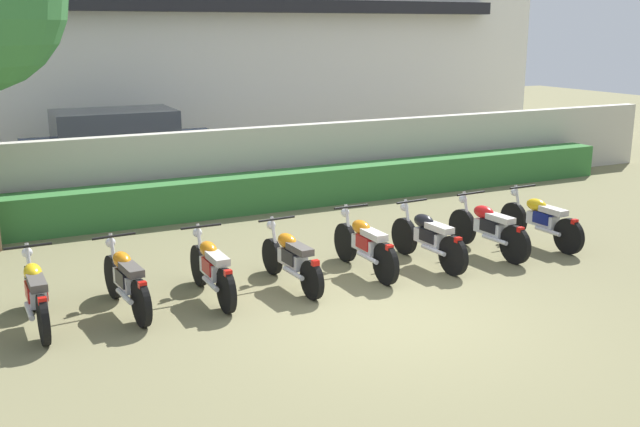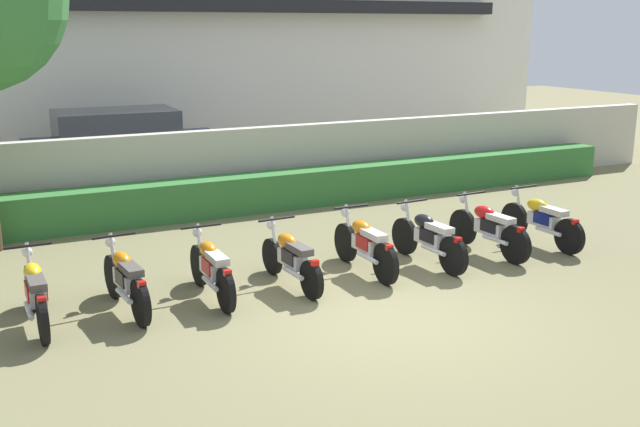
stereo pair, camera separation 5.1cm
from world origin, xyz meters
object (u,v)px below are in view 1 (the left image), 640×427
motorcycle_in_row_4 (365,244)px  motorcycle_in_row_7 (541,220)px  parked_car (123,151)px  motorcycle_in_row_1 (126,280)px  motorcycle_in_row_6 (488,228)px  motorcycle_in_row_0 (36,293)px  motorcycle_in_row_2 (212,268)px  motorcycle_in_row_5 (428,237)px  motorcycle_in_row_3 (291,258)px

motorcycle_in_row_4 → motorcycle_in_row_7: bearing=-90.5°
parked_car → motorcycle_in_row_1: size_ratio=2.45×
motorcycle_in_row_6 → motorcycle_in_row_7: (1.19, 0.03, -0.00)m
parked_car → motorcycle_in_row_0: size_ratio=2.41×
motorcycle_in_row_1 → parked_car: bearing=-16.9°
motorcycle_in_row_2 → motorcycle_in_row_4: 2.51m
motorcycle_in_row_0 → motorcycle_in_row_6: bearing=-91.0°
motorcycle_in_row_6 → motorcycle_in_row_7: 1.19m
motorcycle_in_row_1 → motorcycle_in_row_5: size_ratio=0.97×
motorcycle_in_row_6 → motorcycle_in_row_4: bearing=84.5°
motorcycle_in_row_4 → motorcycle_in_row_5: motorcycle_in_row_4 is taller
motorcycle_in_row_4 → motorcycle_in_row_7: motorcycle_in_row_4 is taller
motorcycle_in_row_4 → motorcycle_in_row_0: bearing=90.4°
motorcycle_in_row_2 → motorcycle_in_row_5: 3.62m
motorcycle_in_row_0 → motorcycle_in_row_3: motorcycle_in_row_0 is taller
motorcycle_in_row_0 → motorcycle_in_row_1: 1.14m
motorcycle_in_row_1 → motorcycle_in_row_7: 7.24m
motorcycle_in_row_0 → motorcycle_in_row_5: 5.96m
motorcycle_in_row_1 → motorcycle_in_row_3: motorcycle_in_row_1 is taller
motorcycle_in_row_4 → motorcycle_in_row_5: (1.12, -0.10, -0.00)m
motorcycle_in_row_2 → motorcycle_in_row_7: bearing=-89.6°
motorcycle_in_row_1 → motorcycle_in_row_3: bearing=-96.3°
motorcycle_in_row_0 → motorcycle_in_row_1: size_ratio=1.02×
parked_car → motorcycle_in_row_5: bearing=-67.2°
motorcycle_in_row_1 → motorcycle_in_row_4: 3.70m
motorcycle_in_row_0 → motorcycle_in_row_2: bearing=-91.1°
motorcycle_in_row_2 → motorcycle_in_row_5: bearing=-90.6°
motorcycle_in_row_0 → motorcycle_in_row_5: bearing=-91.4°
motorcycle_in_row_0 → motorcycle_in_row_1: bearing=-90.0°
motorcycle_in_row_2 → motorcycle_in_row_6: bearing=-90.0°
parked_car → motorcycle_in_row_4: size_ratio=2.38×
motorcycle_in_row_5 → motorcycle_in_row_6: (1.24, 0.03, 0.00)m
motorcycle_in_row_4 → motorcycle_in_row_3: bearing=93.2°
parked_car → motorcycle_in_row_0: bearing=-108.7°
motorcycle_in_row_6 → parked_car: bearing=25.4°
parked_car → motorcycle_in_row_2: size_ratio=2.47×
motorcycle_in_row_0 → motorcycle_in_row_2: size_ratio=1.03×
motorcycle_in_row_2 → motorcycle_in_row_6: (4.86, -0.02, 0.01)m
motorcycle_in_row_3 → motorcycle_in_row_7: 4.83m
motorcycle_in_row_3 → motorcycle_in_row_7: (4.83, 0.04, 0.02)m
motorcycle_in_row_2 → motorcycle_in_row_6: motorcycle_in_row_6 is taller
motorcycle_in_row_2 → motorcycle_in_row_3: (1.22, -0.02, -0.01)m
motorcycle_in_row_2 → motorcycle_in_row_5: size_ratio=0.96×
motorcycle_in_row_0 → motorcycle_in_row_2: (2.34, -0.02, -0.00)m
parked_car → motorcycle_in_row_4: bearing=-74.3°
motorcycle_in_row_5 → motorcycle_in_row_7: size_ratio=0.98×
motorcycle_in_row_4 → motorcycle_in_row_6: bearing=-91.5°
motorcycle_in_row_3 → motorcycle_in_row_1: bearing=85.6°
parked_car → motorcycle_in_row_7: bearing=-53.5°
parked_car → motorcycle_in_row_2: bearing=-92.4°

